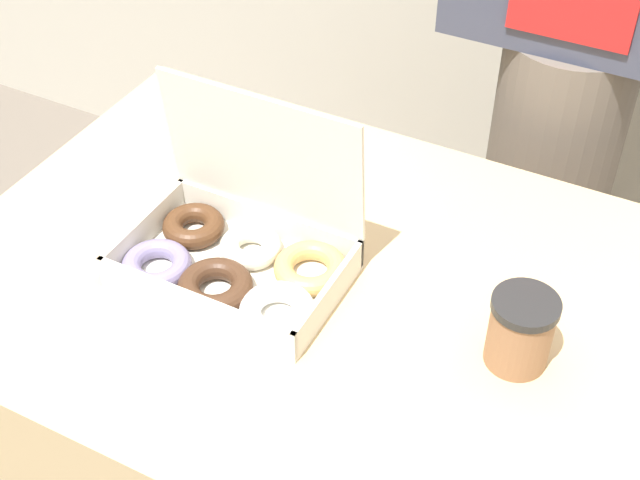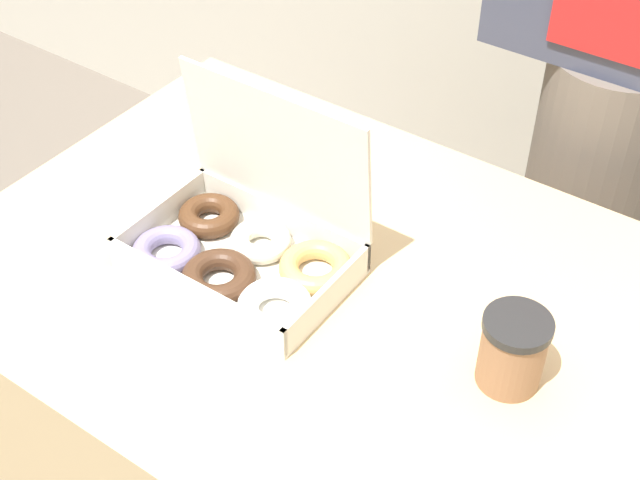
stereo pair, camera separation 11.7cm
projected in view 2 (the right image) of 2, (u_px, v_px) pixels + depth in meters
name	position (u px, v px, depth m)	size (l,w,h in m)	color
table	(341.00, 440.00, 1.52)	(1.17, 0.78, 0.72)	tan
donut_box	(246.00, 247.00, 1.29)	(0.34, 0.24, 0.26)	silver
coffee_cup	(513.00, 350.00, 1.12)	(0.09, 0.09, 0.11)	#8C6042
person_customer	(623.00, 59.00, 1.51)	(0.45, 0.25, 1.61)	#665B51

